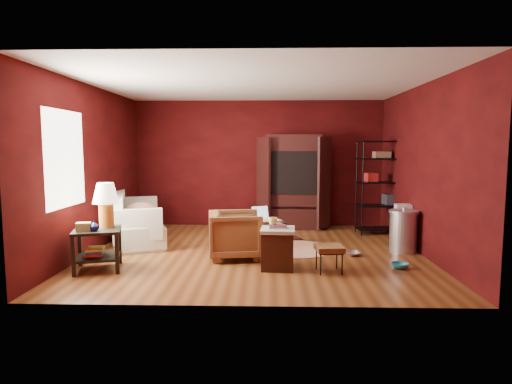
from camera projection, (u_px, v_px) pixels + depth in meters
room at (253, 169)px, 7.10m from camera, size 5.54×5.04×2.84m
sofa at (135, 219)px, 8.04m from camera, size 1.41×2.22×0.84m
armchair at (235, 232)px, 6.82m from camera, size 0.86×0.91×0.83m
pet_bowl_steel at (354, 248)px, 6.98m from camera, size 0.25×0.11×0.25m
pet_bowl_turquoise at (400, 260)px, 6.25m from camera, size 0.26×0.12×0.25m
vase at (94, 226)px, 5.97m from camera, size 0.15×0.16×0.14m
mug at (273, 220)px, 6.14m from camera, size 0.15×0.13×0.12m
side_table at (102, 218)px, 6.19m from camera, size 0.78×0.78×1.25m
sofa_cushions at (135, 220)px, 7.98m from camera, size 1.34×2.14×0.84m
hamper at (278, 248)px, 6.23m from camera, size 0.51×0.51×0.68m
footstool at (329, 249)px, 6.04m from camera, size 0.41×0.41×0.38m
rug_round at (295, 249)px, 7.45m from camera, size 1.51×1.51×0.01m
rug_oriental at (265, 237)px, 8.36m from camera, size 1.47×1.21×0.01m
laptop_desk at (263, 222)px, 7.62m from camera, size 0.68×0.61×0.70m
tv_armoire at (293, 180)px, 9.30m from camera, size 1.60×0.88×2.03m
wire_shelving at (381, 183)px, 8.69m from camera, size 0.97×0.52×1.90m
small_stand at (403, 215)px, 7.59m from camera, size 0.39×0.39×0.76m
trash_can at (403, 231)px, 7.21m from camera, size 0.54×0.54×0.77m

